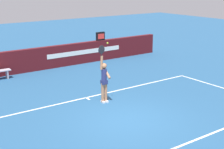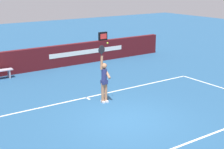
% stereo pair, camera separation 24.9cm
% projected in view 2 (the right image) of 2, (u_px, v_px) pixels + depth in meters
% --- Properties ---
extents(ground_plane, '(60.00, 60.00, 0.00)m').
position_uv_depth(ground_plane, '(127.00, 120.00, 11.77)').
color(ground_plane, '#245079').
extents(court_lines, '(11.74, 5.38, 0.00)m').
position_uv_depth(court_lines, '(123.00, 118.00, 11.95)').
color(court_lines, white).
rests_on(court_lines, ground).
extents(back_wall, '(17.07, 0.30, 1.25)m').
position_uv_depth(back_wall, '(36.00, 59.00, 18.16)').
color(back_wall, '#4D1117').
rests_on(back_wall, ground).
extents(speed_display, '(0.57, 0.16, 0.51)m').
position_uv_depth(speed_display, '(103.00, 36.00, 20.27)').
color(speed_display, black).
rests_on(speed_display, back_wall).
extents(tennis_player, '(0.44, 0.46, 2.37)m').
position_uv_depth(tennis_player, '(104.00, 79.00, 13.26)').
color(tennis_player, '#A9724F').
rests_on(tennis_player, ground).
extents(tennis_ball, '(0.07, 0.07, 0.07)m').
position_uv_depth(tennis_ball, '(107.00, 43.00, 12.74)').
color(tennis_ball, '#CAE831').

